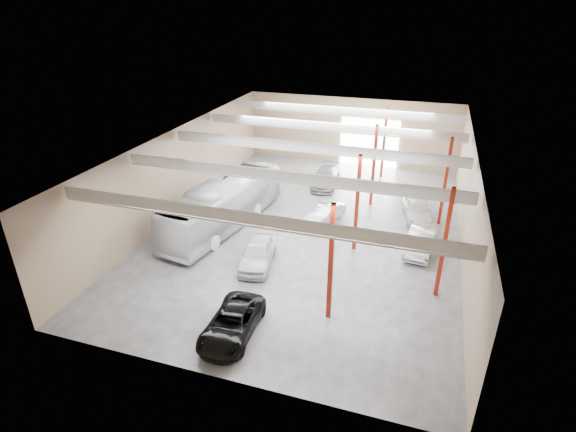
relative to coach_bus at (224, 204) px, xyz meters
The scene contains 8 objects.
depot_shell 7.59m from the coach_bus, 17.29° to the left, with size 22.12×32.12×7.06m.
coach_bus is the anchor object (origin of this frame).
black_sedan 12.84m from the coach_bus, 63.33° to the right, with size 2.37×5.14×1.43m, color black.
car_row_a 6.36m from the coach_bus, 44.80° to the right, with size 2.02×5.01×1.71m, color silver.
car_row_b 7.96m from the coach_bus, 22.95° to the left, with size 1.46×4.20×1.38m, color silver.
car_row_c 11.97m from the coach_bus, 62.40° to the left, with size 2.20×5.42×1.57m, color gray.
car_right_near 14.81m from the coach_bus, ahead, with size 1.70×4.88×1.61m, color silver.
car_right_far 15.44m from the coach_bus, 22.97° to the left, with size 1.97×4.90×1.67m, color silver.
Camera 1 is at (7.83, -29.94, 16.17)m, focal length 28.00 mm.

